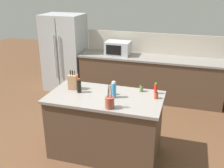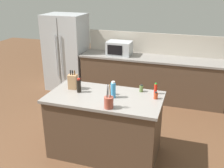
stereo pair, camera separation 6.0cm
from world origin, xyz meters
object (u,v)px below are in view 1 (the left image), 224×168
at_px(spice_jar_paprika, 156,95).
at_px(salt_shaker, 113,91).
at_px(microwave, 118,48).
at_px(dish_soap_bottle, 114,90).
at_px(refrigerator, 65,52).
at_px(knife_block, 73,82).
at_px(utensil_crock, 110,102).
at_px(spice_jar_oregano, 141,88).
at_px(soy_sauce_bottle, 79,86).
at_px(hot_sauce_bottle, 156,89).

xyz_separation_m(spice_jar_paprika, salt_shaker, (-0.60, -0.04, 0.00)).
distance_m(microwave, spice_jar_paprika, 2.36).
bearing_deg(microwave, dish_soap_bottle, -75.90).
distance_m(refrigerator, knife_block, 2.46).
relative_size(utensil_crock, spice_jar_oregano, 2.97).
bearing_deg(spice_jar_oregano, soy_sauce_bottle, -161.15).
relative_size(spice_jar_paprika, soy_sauce_bottle, 0.47).
bearing_deg(spice_jar_paprika, soy_sauce_bottle, -174.38).
bearing_deg(utensil_crock, salt_shaker, 100.58).
relative_size(microwave, soy_sauce_bottle, 2.47).
relative_size(spice_jar_oregano, soy_sauce_bottle, 0.51).
distance_m(utensil_crock, spice_jar_oregano, 0.71).
xyz_separation_m(microwave, dish_soap_bottle, (0.55, -2.21, -0.04)).
xyz_separation_m(spice_jar_oregano, salt_shaker, (-0.36, -0.23, 0.00)).
bearing_deg(spice_jar_oregano, knife_block, -168.65).
distance_m(knife_block, utensil_crock, 0.84).
xyz_separation_m(knife_block, dish_soap_bottle, (0.67, -0.12, -0.00)).
relative_size(microwave, spice_jar_oregano, 4.86).
distance_m(spice_jar_oregano, spice_jar_paprika, 0.30).
bearing_deg(knife_block, soy_sauce_bottle, -37.69).
xyz_separation_m(knife_block, salt_shaker, (0.63, -0.03, -0.06)).
bearing_deg(refrigerator, knife_block, -60.61).
relative_size(microwave, utensil_crock, 1.64).
xyz_separation_m(refrigerator, hot_sauce_bottle, (2.41, -1.95, 0.14)).
relative_size(refrigerator, utensil_crock, 5.50).
height_order(spice_jar_oregano, spice_jar_paprika, spice_jar_oregano).
height_order(knife_block, spice_jar_oregano, knife_block).
bearing_deg(salt_shaker, soy_sauce_bottle, -172.68).
height_order(microwave, hot_sauce_bottle, microwave).
relative_size(microwave, dish_soap_bottle, 2.20).
xyz_separation_m(utensil_crock, dish_soap_bottle, (-0.04, 0.32, 0.03)).
height_order(utensil_crock, spice_jar_oregano, utensil_crock).
relative_size(knife_block, spice_jar_oregano, 2.69).
xyz_separation_m(refrigerator, spice_jar_oregano, (2.20, -1.94, 0.11)).
relative_size(knife_block, utensil_crock, 0.91).
bearing_deg(soy_sauce_bottle, utensil_crock, -31.61).
height_order(refrigerator, microwave, refrigerator).
height_order(refrigerator, spice_jar_oregano, refrigerator).
bearing_deg(microwave, salt_shaker, -76.20).
height_order(knife_block, dish_soap_bottle, knife_block).
relative_size(utensil_crock, salt_shaker, 2.96).
relative_size(spice_jar_paprika, hot_sauce_bottle, 0.61).
bearing_deg(hot_sauce_bottle, salt_shaker, -159.63).
xyz_separation_m(knife_block, soy_sauce_bottle, (0.14, -0.09, -0.01)).
height_order(knife_block, utensil_crock, utensil_crock).
bearing_deg(dish_soap_bottle, soy_sauce_bottle, 176.87).
xyz_separation_m(microwave, spice_jar_oregano, (0.88, -1.89, -0.10)).
xyz_separation_m(utensil_crock, salt_shaker, (-0.08, 0.42, -0.03)).
relative_size(salt_shaker, dish_soap_bottle, 0.45).
relative_size(spice_jar_paprika, dish_soap_bottle, 0.42).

